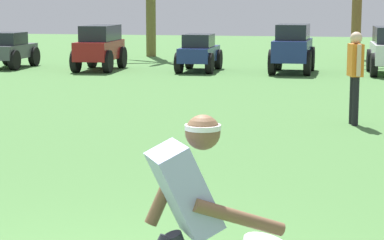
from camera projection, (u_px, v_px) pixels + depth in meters
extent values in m
cube|color=#9EA3D1|center=(184.00, 190.00, 4.41)|extent=(0.53, 0.50, 0.57)
sphere|color=brown|center=(203.00, 132.00, 4.39)|extent=(0.29, 0.29, 0.21)
cylinder|color=white|center=(203.00, 127.00, 4.39)|extent=(0.29, 0.29, 0.03)
cylinder|color=brown|center=(240.00, 218.00, 4.35)|extent=(0.54, 0.36, 0.27)
cylinder|color=brown|center=(167.00, 187.00, 4.59)|extent=(0.29, 0.21, 0.49)
cylinder|color=black|center=(355.00, 101.00, 12.47)|extent=(0.13, 0.13, 0.82)
cylinder|color=black|center=(353.00, 100.00, 12.65)|extent=(0.13, 0.13, 0.82)
cube|color=orange|center=(355.00, 60.00, 12.45)|extent=(0.28, 0.38, 0.54)
cylinder|color=beige|center=(359.00, 60.00, 12.24)|extent=(0.09, 0.09, 0.52)
cylinder|color=beige|center=(352.00, 59.00, 12.66)|extent=(0.09, 0.09, 0.52)
sphere|color=beige|center=(356.00, 38.00, 12.39)|extent=(0.24, 0.24, 0.20)
cube|color=#474C51|center=(11.00, 51.00, 23.28)|extent=(0.95, 2.22, 0.42)
cube|color=#1E232B|center=(9.00, 39.00, 23.12)|extent=(0.82, 1.12, 0.38)
cylinder|color=black|center=(8.00, 56.00, 24.14)|extent=(0.19, 0.60, 0.60)
cylinder|color=black|center=(34.00, 56.00, 23.97)|extent=(0.19, 0.60, 0.60)
cylinder|color=black|center=(14.00, 60.00, 22.48)|extent=(0.19, 0.60, 0.60)
cube|color=maroon|center=(99.00, 50.00, 22.43)|extent=(1.09, 2.45, 0.55)
cube|color=#1E232B|center=(101.00, 33.00, 22.50)|extent=(0.94, 1.84, 0.46)
cylinder|color=black|center=(92.00, 57.00, 23.36)|extent=(0.21, 0.67, 0.66)
cylinder|color=black|center=(122.00, 57.00, 23.22)|extent=(0.21, 0.67, 0.66)
cylinder|color=black|center=(76.00, 61.00, 21.73)|extent=(0.21, 0.67, 0.66)
cylinder|color=black|center=(108.00, 62.00, 21.58)|extent=(0.21, 0.67, 0.66)
cube|color=navy|center=(199.00, 54.00, 22.13)|extent=(0.93, 2.21, 0.42)
cube|color=#1E232B|center=(199.00, 41.00, 21.97)|extent=(0.81, 1.11, 0.38)
cylinder|color=black|center=(189.00, 59.00, 22.99)|extent=(0.19, 0.60, 0.60)
cylinder|color=black|center=(218.00, 59.00, 22.82)|extent=(0.19, 0.60, 0.60)
cylinder|color=black|center=(179.00, 63.00, 21.50)|extent=(0.19, 0.60, 0.60)
cylinder|color=black|center=(210.00, 63.00, 21.33)|extent=(0.19, 0.60, 0.60)
cube|color=navy|center=(293.00, 50.00, 21.59)|extent=(1.01, 2.36, 0.60)
cube|color=#1E232B|center=(293.00, 32.00, 21.56)|extent=(0.88, 1.56, 0.44)
cylinder|color=black|center=(278.00, 58.00, 22.50)|extent=(0.19, 0.72, 0.72)
cylinder|color=black|center=(311.00, 59.00, 22.29)|extent=(0.19, 0.72, 0.72)
cylinder|color=black|center=(272.00, 62.00, 21.00)|extent=(0.19, 0.72, 0.72)
cylinder|color=black|center=(307.00, 63.00, 20.78)|extent=(0.19, 0.72, 0.72)
cylinder|color=black|center=(370.00, 60.00, 22.06)|extent=(0.21, 0.67, 0.66)
cylinder|color=black|center=(374.00, 65.00, 20.43)|extent=(0.21, 0.67, 0.66)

